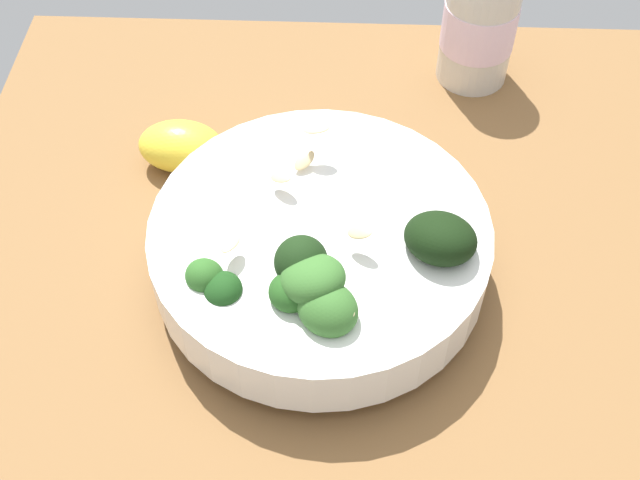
{
  "coord_description": "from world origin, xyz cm",
  "views": [
    {
      "loc": [
        0.61,
        -35.1,
        46.71
      ],
      "look_at": [
        -0.73,
        -0.55,
        4.0
      ],
      "focal_mm": 45.86,
      "sensor_mm": 36.0,
      "label": 1
    }
  ],
  "objects": [
    {
      "name": "bottle_tall",
      "position": [
        11.65,
        21.99,
        5.61
      ],
      "size": [
        6.21,
        6.21,
        12.8
      ],
      "color": "beige",
      "rests_on": "ground_plane"
    },
    {
      "name": "lemon_wedge",
      "position": [
        -11.95,
        10.0,
        2.02
      ],
      "size": [
        6.86,
        4.62,
        4.03
      ],
      "primitive_type": "ellipsoid",
      "rotation": [
        0.0,
        0.0,
        3.09
      ],
      "color": "yellow",
      "rests_on": "ground_plane"
    },
    {
      "name": "bowl_of_broccoli",
      "position": [
        -0.61,
        -0.91,
        3.59
      ],
      "size": [
        22.91,
        22.91,
        9.31
      ],
      "color": "white",
      "rests_on": "ground_plane"
    },
    {
      "name": "ground_plane",
      "position": [
        0.0,
        0.0,
        -2.27
      ],
      "size": [
        58.01,
        58.01,
        4.54
      ],
      "primitive_type": "cube",
      "color": "brown"
    }
  ]
}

